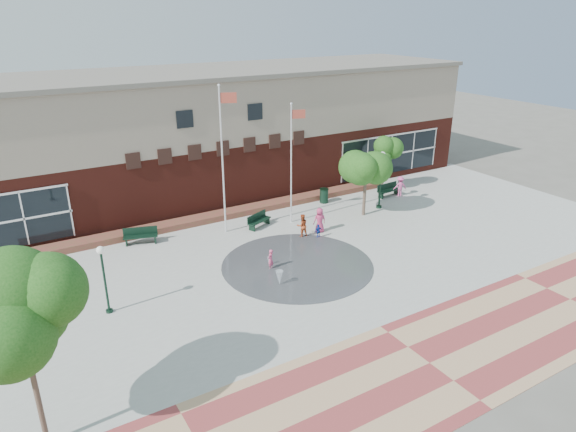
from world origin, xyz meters
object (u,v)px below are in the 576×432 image
flagpole_left (223,153)px  child_splash (270,259)px  bench_left (141,239)px  tree_big_left (21,323)px  trash_can (324,196)px  flagpole_right (292,158)px

flagpole_left → child_splash: size_ratio=8.02×
bench_left → child_splash: (5.13, -6.88, 0.25)m
flagpole_left → tree_big_left: (-12.27, -12.83, -0.53)m
trash_can → tree_big_left: (-20.67, -14.06, 4.07)m
flagpole_left → child_splash: flagpole_left is taller
child_splash → flagpole_left: bearing=-123.5°
tree_big_left → flagpole_right: bearing=35.9°
trash_can → tree_big_left: bearing=-145.8°
flagpole_left → trash_can: 9.66m
flagpole_right → trash_can: bearing=44.6°
child_splash → tree_big_left: bearing=-3.1°
flagpole_left → flagpole_right: size_ratio=1.17×
tree_big_left → child_splash: (12.20, 6.95, -4.04)m
flagpole_left → child_splash: 7.45m
flagpole_left → child_splash: bearing=-69.8°
flagpole_right → child_splash: flagpole_right is taller
flagpole_right → bench_left: (-9.62, 1.76, -4.10)m
bench_left → trash_can: 13.61m
flagpole_right → child_splash: 7.82m
bench_left → trash_can: trash_can is taller
flagpole_right → tree_big_left: 20.60m
flagpole_right → tree_big_left: flagpole_right is taller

